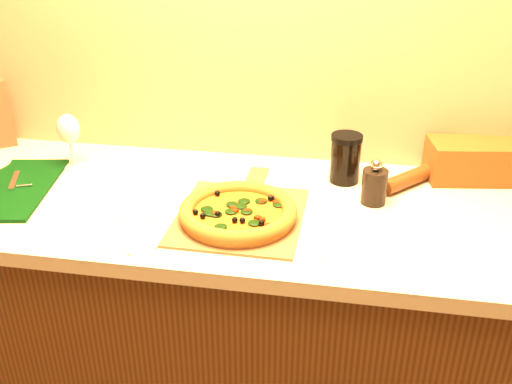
{
  "coord_description": "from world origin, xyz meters",
  "views": [
    {
      "loc": [
        0.25,
        0.09,
        1.63
      ],
      "look_at": [
        0.03,
        1.38,
        0.96
      ],
      "focal_mm": 40.0,
      "sensor_mm": 36.0,
      "label": 1
    }
  ],
  "objects_px": {
    "dark_jar": "(345,158)",
    "wine_glass": "(69,130)",
    "pepper_grinder": "(374,185)",
    "pizza_peel": "(241,214)",
    "pizza": "(238,212)",
    "cutting_board": "(0,188)",
    "rolling_pin": "(412,178)"
  },
  "relations": [
    {
      "from": "cutting_board",
      "to": "dark_jar",
      "type": "height_order",
      "value": "dark_jar"
    },
    {
      "from": "wine_glass",
      "to": "dark_jar",
      "type": "distance_m",
      "value": 0.82
    },
    {
      "from": "pizza",
      "to": "cutting_board",
      "type": "xyz_separation_m",
      "value": [
        -0.7,
        0.06,
        -0.02
      ]
    },
    {
      "from": "pizza",
      "to": "pepper_grinder",
      "type": "bearing_deg",
      "value": 25.66
    },
    {
      "from": "cutting_board",
      "to": "wine_glass",
      "type": "bearing_deg",
      "value": 43.86
    },
    {
      "from": "pepper_grinder",
      "to": "wine_glass",
      "type": "bearing_deg",
      "value": 175.07
    },
    {
      "from": "pepper_grinder",
      "to": "dark_jar",
      "type": "bearing_deg",
      "value": 123.9
    },
    {
      "from": "pizza_peel",
      "to": "pepper_grinder",
      "type": "relative_size",
      "value": 3.77
    },
    {
      "from": "pizza",
      "to": "pepper_grinder",
      "type": "xyz_separation_m",
      "value": [
        0.34,
        0.16,
        0.03
      ]
    },
    {
      "from": "pizza_peel",
      "to": "pizza",
      "type": "bearing_deg",
      "value": -89.59
    },
    {
      "from": "pizza",
      "to": "wine_glass",
      "type": "distance_m",
      "value": 0.62
    },
    {
      "from": "wine_glass",
      "to": "pizza_peel",
      "type": "bearing_deg",
      "value": -20.12
    },
    {
      "from": "pizza_peel",
      "to": "pizza",
      "type": "xyz_separation_m",
      "value": [
        -0.0,
        -0.03,
        0.02
      ]
    },
    {
      "from": "pizza_peel",
      "to": "dark_jar",
      "type": "bearing_deg",
      "value": 44.88
    },
    {
      "from": "rolling_pin",
      "to": "dark_jar",
      "type": "bearing_deg",
      "value": -177.42
    },
    {
      "from": "pizza_peel",
      "to": "pepper_grinder",
      "type": "distance_m",
      "value": 0.37
    },
    {
      "from": "pizza",
      "to": "dark_jar",
      "type": "bearing_deg",
      "value": 47.97
    },
    {
      "from": "pizza",
      "to": "rolling_pin",
      "type": "bearing_deg",
      "value": 33.23
    },
    {
      "from": "pizza",
      "to": "wine_glass",
      "type": "bearing_deg",
      "value": 156.85
    },
    {
      "from": "pizza",
      "to": "pepper_grinder",
      "type": "relative_size",
      "value": 2.35
    },
    {
      "from": "pizza",
      "to": "wine_glass",
      "type": "xyz_separation_m",
      "value": [
        -0.56,
        0.24,
        0.09
      ]
    },
    {
      "from": "rolling_pin",
      "to": "pizza_peel",
      "type": "bearing_deg",
      "value": -149.95
    },
    {
      "from": "pizza",
      "to": "dark_jar",
      "type": "distance_m",
      "value": 0.39
    },
    {
      "from": "pizza",
      "to": "cutting_board",
      "type": "bearing_deg",
      "value": 175.31
    },
    {
      "from": "dark_jar",
      "to": "pizza",
      "type": "bearing_deg",
      "value": -132.03
    },
    {
      "from": "cutting_board",
      "to": "rolling_pin",
      "type": "relative_size",
      "value": 1.66
    },
    {
      "from": "pizza_peel",
      "to": "rolling_pin",
      "type": "height_order",
      "value": "rolling_pin"
    },
    {
      "from": "pizza",
      "to": "wine_glass",
      "type": "relative_size",
      "value": 1.76
    },
    {
      "from": "rolling_pin",
      "to": "wine_glass",
      "type": "bearing_deg",
      "value": -177.0
    },
    {
      "from": "pizza_peel",
      "to": "rolling_pin",
      "type": "bearing_deg",
      "value": 30.63
    },
    {
      "from": "pepper_grinder",
      "to": "pizza_peel",
      "type": "bearing_deg",
      "value": -159.24
    },
    {
      "from": "dark_jar",
      "to": "wine_glass",
      "type": "bearing_deg",
      "value": -176.9
    }
  ]
}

